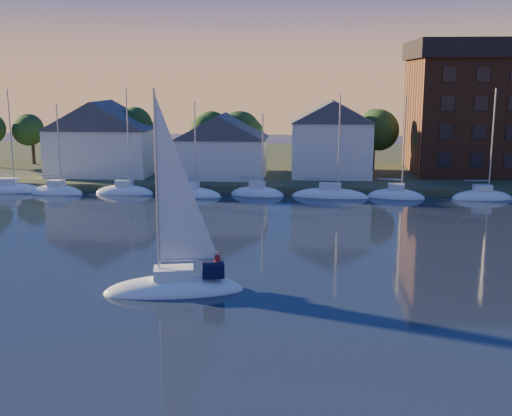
# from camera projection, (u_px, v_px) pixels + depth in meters

# --- Properties ---
(ground) EXTENTS (260.00, 260.00, 0.00)m
(ground) POSITION_uv_depth(u_px,v_px,m) (184.00, 411.00, 26.89)
(ground) COLOR black
(ground) RESTS_ON ground
(shoreline_land) EXTENTS (160.00, 50.00, 2.00)m
(shoreline_land) POSITION_uv_depth(u_px,v_px,m) (276.00, 166.00, 100.11)
(shoreline_land) COLOR #364126
(shoreline_land) RESTS_ON ground
(wooden_dock) EXTENTS (120.00, 3.00, 1.00)m
(wooden_dock) POSITION_uv_depth(u_px,v_px,m) (266.00, 192.00, 77.65)
(wooden_dock) COLOR brown
(wooden_dock) RESTS_ON ground
(clubhouse_west) EXTENTS (13.65, 9.45, 9.64)m
(clubhouse_west) POSITION_uv_depth(u_px,v_px,m) (102.00, 137.00, 84.08)
(clubhouse_west) COLOR white
(clubhouse_west) RESTS_ON shoreline_land
(clubhouse_centre) EXTENTS (11.55, 8.40, 8.08)m
(clubhouse_centre) POSITION_uv_depth(u_px,v_px,m) (222.00, 145.00, 81.98)
(clubhouse_centre) COLOR white
(clubhouse_centre) RESTS_ON shoreline_land
(clubhouse_east) EXTENTS (10.50, 8.40, 9.80)m
(clubhouse_east) POSITION_uv_depth(u_px,v_px,m) (332.00, 138.00, 82.64)
(clubhouse_east) COLOR white
(clubhouse_east) RESTS_ON shoreline_land
(tree_line) EXTENTS (93.40, 5.40, 8.90)m
(tree_line) POSITION_uv_depth(u_px,v_px,m) (286.00, 126.00, 86.78)
(tree_line) COLOR #3A271A
(tree_line) RESTS_ON shoreline_land
(moored_fleet) EXTENTS (79.50, 2.40, 12.05)m
(moored_fleet) POSITION_uv_depth(u_px,v_px,m) (230.00, 195.00, 75.03)
(moored_fleet) COLOR white
(moored_fleet) RESTS_ON ground
(hero_sailboat) EXTENTS (9.48, 4.65, 14.16)m
(hero_sailboat) POSITION_uv_depth(u_px,v_px,m) (176.00, 283.00, 41.59)
(hero_sailboat) COLOR white
(hero_sailboat) RESTS_ON ground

